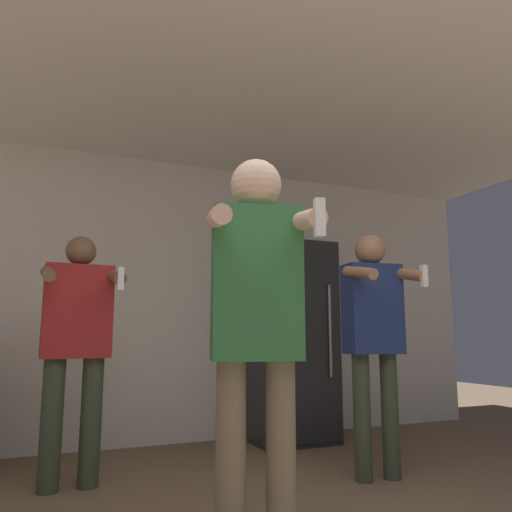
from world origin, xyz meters
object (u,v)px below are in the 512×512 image
person_man_side (374,327)px  person_spectator_back (76,338)px  refrigerator (290,340)px  person_woman_foreground (256,319)px

person_man_side → person_spectator_back: person_man_side is taller
refrigerator → person_woman_foreground: 2.62m
person_spectator_back → person_man_side: bearing=-17.0°
person_man_side → person_spectator_back: bearing=163.0°
person_man_side → person_spectator_back: 1.97m
person_spectator_back → person_woman_foreground: bearing=-68.8°
person_woman_foreground → refrigerator: bearing=60.2°
person_man_side → person_woman_foreground: bearing=-143.0°
person_woman_foreground → person_man_side: bearing=37.0°
person_woman_foreground → person_spectator_back: (-0.60, 1.54, -0.08)m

